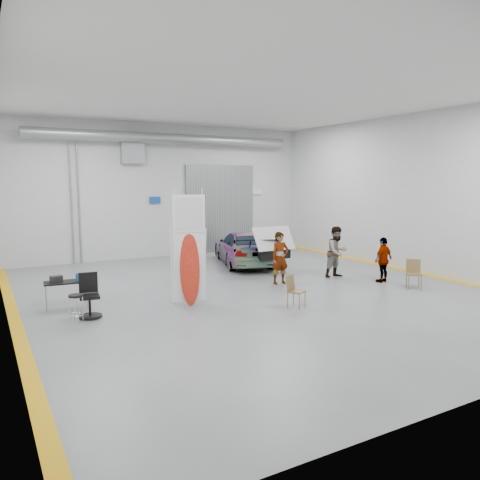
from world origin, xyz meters
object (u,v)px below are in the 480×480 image
sedan_car (244,248)px  work_table (63,282)px  person_b (337,252)px  folding_chair_near (296,298)px  person_a (280,258)px  office_chair (89,298)px  shop_stool (76,309)px  surfboard_display (192,258)px  folding_chair_far (413,280)px  person_c (383,260)px

sedan_car → work_table: sedan_car is taller
person_b → folding_chair_near: 4.53m
person_a → office_chair: (-6.47, -0.84, -0.39)m
folding_chair_near → office_chair: size_ratio=0.79×
shop_stool → person_b: bearing=6.9°
person_b → work_table: 9.29m
person_a → surfboard_display: size_ratio=0.54×
surfboard_display → folding_chair_far: bearing=-0.5°
folding_chair_far → shop_stool: 10.31m
surfboard_display → person_a: bearing=28.9°
work_table → sedan_car: bearing=23.5°
folding_chair_near → office_chair: 5.51m
office_chair → person_a: bearing=14.7°
surfboard_display → work_table: bearing=168.3°
folding_chair_near → office_chair: bearing=133.1°
person_c → surfboard_display: size_ratio=0.47×
sedan_car → person_c: size_ratio=3.05×
person_b → surfboard_display: size_ratio=0.56×
office_chair → work_table: bearing=114.7°
person_b → person_c: person_b is taller
person_c → surfboard_display: (-6.90, 0.53, 0.55)m
folding_chair_far → shop_stool: folding_chair_far is taller
surfboard_display → shop_stool: (-3.18, -0.22, -0.97)m
person_c → person_a: bearing=-36.3°
sedan_car → surfboard_display: 6.58m
person_a → folding_chair_near: (-1.28, -2.69, -0.61)m
shop_stool → work_table: work_table is taller
office_chair → shop_stool: bearing=-126.9°
sedan_car → folding_chair_far: sedan_car is taller
person_a → shop_stool: 6.99m
person_a → shop_stool: (-6.86, -1.24, -0.53)m
work_table → surfboard_display: bearing=-25.0°
person_c → surfboard_display: bearing=-15.0°
folding_chair_far → office_chair: office_chair is taller
folding_chair_near → person_a: bearing=37.3°
surfboard_display → folding_chair_near: size_ratio=3.73×
sedan_car → person_b: 4.24m
person_b → folding_chair_near: size_ratio=2.09×
sedan_car → surfboard_display: bearing=65.2°
surfboard_display → sedan_car: bearing=60.6°
person_c → folding_chair_near: person_c is taller
surfboard_display → person_b: bearing=21.8°
work_table → person_a: bearing=-3.9°
sedan_car → shop_stool: sedan_car is taller
sedan_car → work_table: (-7.64, -3.32, 0.03)m
work_table → office_chair: size_ratio=1.06×
surfboard_display → folding_chair_near: bearing=-21.5°
person_b → folding_chair_near: person_b is taller
sedan_car → person_a: size_ratio=2.69×
work_table → folding_chair_near: bearing=-29.5°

